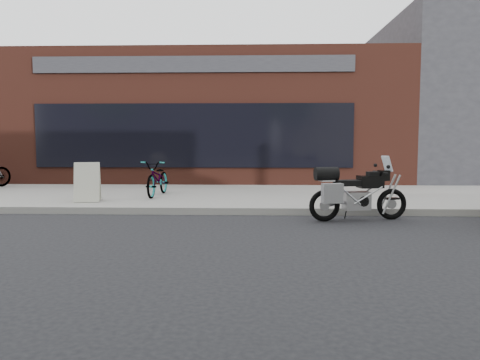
% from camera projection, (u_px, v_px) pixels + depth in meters
% --- Properties ---
extents(ground, '(120.00, 120.00, 0.00)m').
position_uv_depth(ground, '(256.00, 268.00, 5.78)').
color(ground, black).
rests_on(ground, ground).
extents(near_sidewalk, '(44.00, 6.00, 0.15)m').
position_uv_depth(near_sidewalk, '(256.00, 195.00, 12.75)').
color(near_sidewalk, gray).
rests_on(near_sidewalk, ground).
extents(storefront, '(14.00, 10.07, 4.50)m').
position_uv_depth(storefront, '(209.00, 123.00, 19.58)').
color(storefront, '#52241A').
rests_on(storefront, ground).
extents(motorcycle, '(1.99, 0.88, 1.27)m').
position_uv_depth(motorcycle, '(353.00, 193.00, 9.08)').
color(motorcycle, black).
rests_on(motorcycle, ground).
extents(bicycle_front, '(0.70, 1.74, 0.89)m').
position_uv_depth(bicycle_front, '(158.00, 178.00, 11.86)').
color(bicycle_front, gray).
rests_on(bicycle_front, near_sidewalk).
extents(sandwich_sign, '(0.67, 0.63, 0.91)m').
position_uv_depth(sandwich_sign, '(87.00, 182.00, 10.81)').
color(sandwich_sign, beige).
rests_on(sandwich_sign, near_sidewalk).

